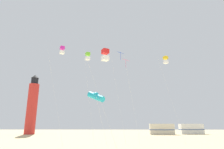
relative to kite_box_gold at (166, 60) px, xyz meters
name	(u,v)px	position (x,y,z in m)	size (l,w,h in m)	color
kite_box_gold	(166,60)	(0.00, 0.00, 0.00)	(2.98, 2.01, 12.99)	silver
kite_box_magenta	(62,50)	(-15.85, -2.12, 0.90)	(3.21, 2.17, 13.89)	silver
kite_diamond_rainbow	(126,63)	(-6.36, -2.27, -1.25)	(2.27, 2.27, 11.90)	silver
kite_box_lime	(88,56)	(-12.03, -1.89, -0.02)	(1.70, 1.70, 12.97)	silver
kite_diamond_blue	(120,57)	(-7.13, 0.27, 0.69)	(2.24, 2.24, 14.02)	silver
kite_box_scarlet	(105,55)	(-8.91, -11.21, -3.34)	(3.23, 2.29, 9.64)	silver
kite_tube_cyan	(96,96)	(-10.22, -6.26, -6.62)	(2.59, 2.50, 6.47)	silver
lighthouse_distant	(32,105)	(-31.54, 25.40, -4.55)	(2.80, 2.80, 16.80)	red
rv_van_cream	(162,129)	(4.53, 25.06, -10.99)	(6.61, 2.85, 2.80)	beige
rv_van_white	(191,129)	(13.38, 27.53, -10.99)	(6.52, 2.57, 2.80)	white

